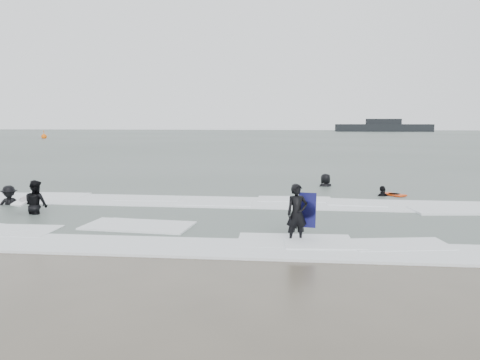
# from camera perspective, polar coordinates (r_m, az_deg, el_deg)

# --- Properties ---
(ground) EXTENTS (320.00, 320.00, 0.00)m
(ground) POSITION_cam_1_polar(r_m,az_deg,el_deg) (12.78, -2.72, -7.70)
(ground) COLOR brown
(ground) RESTS_ON ground
(sea) EXTENTS (320.00, 320.00, 0.00)m
(sea) POSITION_cam_1_polar(r_m,az_deg,el_deg) (92.26, 5.62, 5.16)
(sea) COLOR #47544C
(sea) RESTS_ON ground
(surfer_centre) EXTENTS (0.69, 0.58, 1.63)m
(surfer_centre) POSITION_cam_1_polar(r_m,az_deg,el_deg) (12.95, 6.91, -7.55)
(surfer_centre) COLOR black
(surfer_centre) RESTS_ON ground
(surfer_wading) EXTENTS (1.07, 0.98, 1.79)m
(surfer_wading) POSITION_cam_1_polar(r_m,az_deg,el_deg) (18.00, -23.53, -3.92)
(surfer_wading) COLOR black
(surfer_wading) RESTS_ON ground
(surfer_breaker) EXTENTS (1.24, 1.08, 1.67)m
(surfer_breaker) POSITION_cam_1_polar(r_m,az_deg,el_deg) (20.24, -26.27, -2.89)
(surfer_breaker) COLOR black
(surfer_breaker) RESTS_ON ground
(surfer_right_near) EXTENTS (1.04, 0.76, 1.65)m
(surfer_right_near) POSITION_cam_1_polar(r_m,az_deg,el_deg) (21.25, 17.00, -2.01)
(surfer_right_near) COLOR black
(surfer_right_near) RESTS_ON ground
(surfer_right_far) EXTENTS (1.06, 0.91, 1.84)m
(surfer_right_far) POSITION_cam_1_polar(r_m,az_deg,el_deg) (23.70, 10.37, -0.89)
(surfer_right_far) COLOR black
(surfer_right_far) RESTS_ON ground
(surf_foam) EXTENTS (30.03, 9.06, 0.09)m
(surf_foam) POSITION_cam_1_polar(r_m,az_deg,el_deg) (16.34, -0.55, -4.26)
(surf_foam) COLOR white
(surf_foam) RESTS_ON ground
(bodyboards) EXTENTS (14.61, 8.61, 1.25)m
(bodyboards) POSITION_cam_1_polar(r_m,az_deg,el_deg) (16.64, 1.09, -2.44)
(bodyboards) COLOR #0F0F46
(bodyboards) RESTS_ON ground
(buoy) EXTENTS (1.00, 1.00, 1.65)m
(buoy) POSITION_cam_1_polar(r_m,az_deg,el_deg) (95.12, -22.78, 4.91)
(buoy) COLOR #F95F0B
(buoy) RESTS_ON ground
(vessel_horizon) EXTENTS (29.05, 5.19, 3.94)m
(vessel_horizon) POSITION_cam_1_polar(r_m,az_deg,el_deg) (152.39, 17.06, 6.20)
(vessel_horizon) COLOR black
(vessel_horizon) RESTS_ON ground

